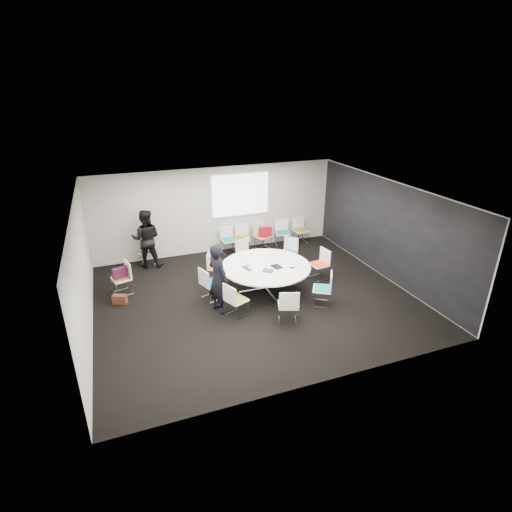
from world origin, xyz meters
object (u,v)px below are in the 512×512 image
object	(u,v)px
person_back	(146,239)
chair_back_b	(242,243)
chair_ring_g	(288,311)
chair_ring_h	(322,295)
chair_back_e	(300,235)
chair_spare_left	(123,284)
chair_person_back	(148,256)
chair_back_d	(282,238)
cup	(266,261)
chair_back_a	(229,245)
chair_back_c	(263,241)
maroon_bag	(120,273)
chair_ring_b	(288,258)
laptop	(249,268)
brown_bag	(120,299)
chair_ring_c	(246,260)
chair_ring_e	(211,289)
chair_ring_d	(216,272)
conference_table	(266,271)
chair_ring_f	(236,306)
person_main	(218,278)
chair_ring_a	(319,270)

from	to	relation	value
person_back	chair_back_b	bearing A→B (deg)	-161.44
chair_ring_g	chair_ring_h	xyz separation A→B (m)	(1.15, 0.44, 0.00)
chair_back_e	person_back	distance (m)	5.31
chair_back_e	chair_back_b	bearing A→B (deg)	-3.56
chair_spare_left	chair_person_back	distance (m)	1.91
chair_back_d	cup	distance (m)	3.20
chair_back_a	chair_back_c	bearing A→B (deg)	173.40
chair_ring_h	chair_person_back	world-z (taller)	same
maroon_bag	chair_ring_b	bearing A→B (deg)	0.68
laptop	cup	distance (m)	0.61
chair_ring_b	chair_back_b	bearing A→B (deg)	-13.03
person_back	brown_bag	bearing A→B (deg)	80.26
chair_person_back	chair_ring_h	bearing A→B (deg)	149.77
chair_ring_h	chair_back_a	distance (m)	4.28
chair_ring_c	chair_ring_e	bearing A→B (deg)	29.38
chair_ring_d	chair_ring_e	bearing A→B (deg)	2.42
chair_ring_c	chair_ring_d	bearing A→B (deg)	10.72
conference_table	maroon_bag	xyz separation A→B (m)	(-3.67, 1.15, 0.06)
chair_ring_f	laptop	xyz separation A→B (m)	(0.68, 0.99, 0.47)
chair_ring_d	chair_ring_f	world-z (taller)	same
person_main	cup	size ratio (longest dim) A/B	19.78
chair_ring_d	chair_ring_h	size ratio (longest dim) A/B	1.00
chair_ring_h	chair_spare_left	bearing A→B (deg)	94.42
chair_ring_b	chair_ring_h	xyz separation A→B (m)	(-0.18, -2.43, 0.00)
chair_ring_b	chair_ring_e	world-z (taller)	same
chair_ring_b	brown_bag	xyz separation A→B (m)	(-5.01, -0.59, -0.16)
chair_spare_left	person_main	size ratio (longest dim) A/B	0.49
chair_person_back	person_main	bearing A→B (deg)	127.27
chair_ring_f	maroon_bag	distance (m)	3.32
chair_ring_b	cup	size ratio (longest dim) A/B	9.78
chair_ring_a	chair_spare_left	bearing A→B (deg)	70.34
brown_bag	chair_spare_left	bearing A→B (deg)	77.02
brown_bag	chair_back_b	bearing A→B (deg)	28.92
chair_ring_c	person_back	xyz separation A→B (m)	(-2.75, 1.19, 0.63)
chair_ring_a	chair_ring_d	size ratio (longest dim) A/B	1.00
chair_back_c	chair_back_b	bearing A→B (deg)	-22.43
person_back	maroon_bag	distance (m)	1.80
chair_ring_f	brown_bag	bearing A→B (deg)	-144.74
brown_bag	chair_ring_c	bearing A→B (deg)	13.48
chair_ring_e	chair_person_back	bearing A→B (deg)	-175.83
chair_ring_g	maroon_bag	distance (m)	4.56
conference_table	chair_ring_f	distance (m)	1.56
chair_ring_f	chair_ring_d	bearing A→B (deg)	155.76
conference_table	chair_back_d	bearing A→B (deg)	58.30
chair_ring_d	chair_back_c	world-z (taller)	same
chair_ring_d	person_main	xyz separation A→B (m)	(-0.36, -1.59, 0.61)
laptop	chair_back_c	bearing A→B (deg)	-45.61
maroon_bag	brown_bag	bearing A→B (deg)	-101.52
chair_ring_b	maroon_bag	distance (m)	4.91
chair_ring_g	maroon_bag	world-z (taller)	chair_ring_g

